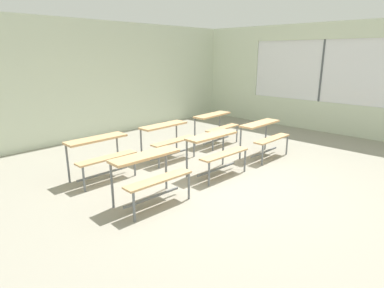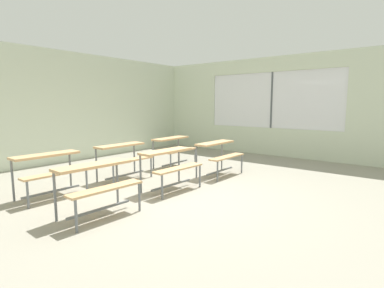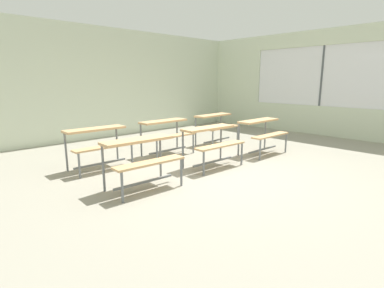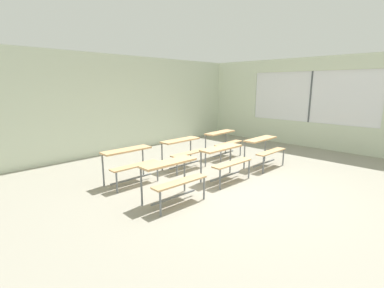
{
  "view_description": "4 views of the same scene",
  "coord_description": "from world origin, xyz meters",
  "px_view_note": "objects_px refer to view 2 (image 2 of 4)",
  "views": [
    {
      "loc": [
        -4.15,
        -3.19,
        2.19
      ],
      "look_at": [
        0.22,
        0.98,
        0.46
      ],
      "focal_mm": 29.88,
      "sensor_mm": 36.0,
      "label": 1
    },
    {
      "loc": [
        -3.8,
        -3.3,
        1.6
      ],
      "look_at": [
        0.9,
        0.4,
        0.79
      ],
      "focal_mm": 28.0,
      "sensor_mm": 36.0,
      "label": 2
    },
    {
      "loc": [
        -3.8,
        -3.3,
        1.6
      ],
      "look_at": [
        -0.24,
        0.43,
        0.49
      ],
      "focal_mm": 28.0,
      "sensor_mm": 36.0,
      "label": 3
    },
    {
      "loc": [
        -4.48,
        -3.24,
        2.09
      ],
      "look_at": [
        0.32,
        1.49,
        0.64
      ],
      "focal_mm": 25.73,
      "sensor_mm": 36.0,
      "label": 4
    }
  ],
  "objects_px": {
    "desk_bench_r0c1": "(170,160)",
    "desk_bench_r1c0": "(50,165)",
    "desk_bench_r1c2": "(174,145)",
    "desk_bench_r0c0": "(97,177)",
    "desk_bench_r1c1": "(124,153)",
    "desk_bench_r0c2": "(219,150)"
  },
  "relations": [
    {
      "from": "desk_bench_r1c2",
      "to": "desk_bench_r0c1",
      "type": "bearing_deg",
      "value": -142.92
    },
    {
      "from": "desk_bench_r0c1",
      "to": "desk_bench_r1c0",
      "type": "relative_size",
      "value": 1.01
    },
    {
      "from": "desk_bench_r0c0",
      "to": "desk_bench_r0c2",
      "type": "height_order",
      "value": "same"
    },
    {
      "from": "desk_bench_r0c1",
      "to": "desk_bench_r1c2",
      "type": "height_order",
      "value": "same"
    },
    {
      "from": "desk_bench_r0c2",
      "to": "desk_bench_r1c1",
      "type": "distance_m",
      "value": 2.08
    },
    {
      "from": "desk_bench_r0c1",
      "to": "desk_bench_r1c1",
      "type": "height_order",
      "value": "same"
    },
    {
      "from": "desk_bench_r1c2",
      "to": "desk_bench_r0c0",
      "type": "bearing_deg",
      "value": -159.17
    },
    {
      "from": "desk_bench_r1c1",
      "to": "desk_bench_r1c2",
      "type": "height_order",
      "value": "same"
    },
    {
      "from": "desk_bench_r1c1",
      "to": "desk_bench_r1c2",
      "type": "xyz_separation_m",
      "value": [
        1.61,
        0.01,
        0.0
      ]
    },
    {
      "from": "desk_bench_r0c0",
      "to": "desk_bench_r1c1",
      "type": "relative_size",
      "value": 1.02
    },
    {
      "from": "desk_bench_r1c0",
      "to": "desk_bench_r1c2",
      "type": "height_order",
      "value": "same"
    },
    {
      "from": "desk_bench_r0c0",
      "to": "desk_bench_r1c1",
      "type": "height_order",
      "value": "same"
    },
    {
      "from": "desk_bench_r1c0",
      "to": "desk_bench_r1c1",
      "type": "bearing_deg",
      "value": -0.16
    },
    {
      "from": "desk_bench_r0c2",
      "to": "desk_bench_r1c0",
      "type": "distance_m",
      "value": 3.42
    },
    {
      "from": "desk_bench_r0c1",
      "to": "desk_bench_r1c0",
      "type": "bearing_deg",
      "value": 142.35
    },
    {
      "from": "desk_bench_r0c0",
      "to": "desk_bench_r0c1",
      "type": "height_order",
      "value": "same"
    },
    {
      "from": "desk_bench_r0c0",
      "to": "desk_bench_r0c2",
      "type": "xyz_separation_m",
      "value": [
        3.13,
        -0.01,
        0.0
      ]
    },
    {
      "from": "desk_bench_r0c1",
      "to": "desk_bench_r1c2",
      "type": "xyz_separation_m",
      "value": [
        1.59,
        1.31,
        0.0
      ]
    },
    {
      "from": "desk_bench_r0c1",
      "to": "desk_bench_r0c2",
      "type": "xyz_separation_m",
      "value": [
        1.53,
        -0.07,
        0.0
      ]
    },
    {
      "from": "desk_bench_r0c1",
      "to": "desk_bench_r0c0",
      "type": "bearing_deg",
      "value": -175.41
    },
    {
      "from": "desk_bench_r0c2",
      "to": "desk_bench_r1c1",
      "type": "height_order",
      "value": "same"
    },
    {
      "from": "desk_bench_r1c1",
      "to": "desk_bench_r1c2",
      "type": "relative_size",
      "value": 0.98
    }
  ]
}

